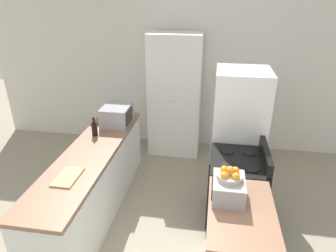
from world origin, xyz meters
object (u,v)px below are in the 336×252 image
(toaster_oven, at_px, (228,188))
(stove, at_px, (235,190))
(microwave, at_px, (117,115))
(fruit_bowl, at_px, (230,175))
(refrigerator, at_px, (238,132))
(wine_bottle, at_px, (94,129))
(pantry_cabinet, at_px, (175,96))

(toaster_oven, bearing_deg, stove, 78.64)
(microwave, distance_m, fruit_bowl, 2.16)
(stove, relative_size, refrigerator, 0.60)
(refrigerator, bearing_deg, microwave, 179.78)
(refrigerator, height_order, toaster_oven, refrigerator)
(wine_bottle, height_order, toaster_oven, wine_bottle)
(refrigerator, relative_size, toaster_oven, 4.63)
(toaster_oven, bearing_deg, pantry_cabinet, 109.02)
(wine_bottle, distance_m, fruit_bowl, 2.03)
(toaster_oven, bearing_deg, wine_bottle, 148.62)
(stove, bearing_deg, refrigerator, 87.90)
(wine_bottle, bearing_deg, microwave, 67.89)
(microwave, xyz_separation_m, wine_bottle, (-0.18, -0.44, -0.04))
(microwave, height_order, wine_bottle, microwave)
(wine_bottle, xyz_separation_m, toaster_oven, (1.73, -1.06, 0.00))
(microwave, distance_m, toaster_oven, 2.16)
(wine_bottle, relative_size, toaster_oven, 0.69)
(pantry_cabinet, relative_size, microwave, 4.21)
(pantry_cabinet, distance_m, stove, 2.06)
(stove, bearing_deg, microwave, 155.62)
(microwave, bearing_deg, toaster_oven, -43.82)
(stove, distance_m, toaster_oven, 0.91)
(pantry_cabinet, relative_size, stove, 1.98)
(refrigerator, relative_size, fruit_bowl, 7.46)
(microwave, relative_size, wine_bottle, 1.90)
(wine_bottle, bearing_deg, refrigerator, 12.69)
(refrigerator, distance_m, fruit_bowl, 1.51)
(stove, height_order, wine_bottle, wine_bottle)
(refrigerator, height_order, microwave, refrigerator)
(stove, distance_m, wine_bottle, 1.98)
(refrigerator, bearing_deg, stove, -92.10)
(refrigerator, distance_m, toaster_oven, 1.50)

